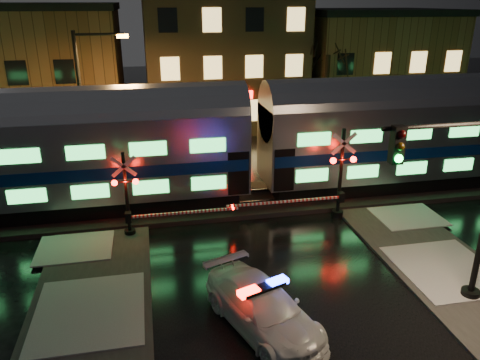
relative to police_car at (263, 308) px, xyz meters
name	(u,v)px	position (x,y,z in m)	size (l,w,h in m)	color
ground	(261,250)	(1.10, 4.73, -0.72)	(120.00, 120.00, 0.00)	black
ballast	(237,200)	(1.10, 9.73, -0.60)	(90.00, 4.20, 0.24)	black
building_left	(26,73)	(-11.90, 26.73, 3.78)	(14.00, 10.00, 9.00)	brown
building_mid	(220,51)	(3.10, 27.23, 5.03)	(12.00, 11.00, 11.50)	brown
building_right	(369,67)	(16.10, 26.73, 3.53)	(12.00, 10.00, 8.50)	brown
train	(255,138)	(1.96, 9.72, 2.67)	(51.00, 3.12, 5.92)	black
police_car	(263,308)	(0.00, 0.00, 0.00)	(3.55, 5.27, 1.58)	silver
crossing_signal_right	(333,183)	(5.08, 7.04, 1.07)	(6.09, 0.67, 4.31)	black
crossing_signal_left	(136,203)	(-3.83, 7.03, 0.86)	(5.40, 0.64, 3.82)	black
traffic_light	(460,208)	(6.35, 0.03, 2.84)	(4.32, 0.74, 6.68)	black
streetlight	(87,100)	(-6.13, 13.73, 4.05)	(2.76, 0.29, 8.26)	black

